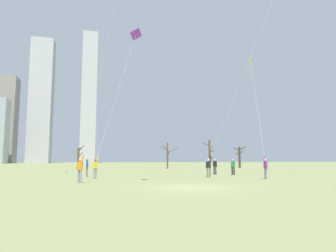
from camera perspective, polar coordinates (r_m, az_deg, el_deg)
The scene contains 16 objects.
ground_plane at distance 17.13m, azimuth 4.57°, elevation -11.53°, with size 400.00×400.00×0.00m, color #848E56.
kite_flyer_midfield_right_orange at distance 26.64m, azimuth 10.65°, elevation -0.10°, with size 6.78×4.90×19.51m.
kite_flyer_foreground_left_white at distance 19.85m, azimuth -14.13°, elevation 2.89°, with size 4.00×7.57×19.33m.
kite_flyer_far_back_purple at distance 26.55m, azimuth -11.64°, elevation -0.93°, with size 4.58×5.16×15.25m.
kite_flyer_midfield_left_yellow at distance 27.63m, azimuth 17.37°, elevation -2.53°, with size 5.00×10.77×14.04m.
bystander_far_off_by_trees at distance 32.27m, azimuth 8.90°, elevation -7.49°, with size 0.35×0.45×1.62m.
bystander_watching_nearby at distance 31.85m, azimuth 12.24°, elevation -7.44°, with size 0.35×0.45×1.62m.
bystander_strolling_midfield at distance 28.25m, azimuth -15.13°, elevation -7.50°, with size 0.22×0.51×1.62m.
distant_kite_drifting_right_green at distance 33.39m, azimuth -13.39°, elevation 19.98°, with size 0.62×3.11×19.04m.
bare_tree_left_of_center at distance 60.25m, azimuth 7.90°, elevation -5.06°, with size 2.24×3.07×5.47m.
bare_tree_leftmost at distance 54.39m, azimuth -16.63°, elevation -5.70°, with size 1.14×1.94×4.00m.
bare_tree_far_right_edge at distance 54.13m, azimuth -0.06°, elevation -5.41°, with size 3.00×2.63×4.63m.
bare_tree_right_of_center at distance 60.73m, azimuth 13.45°, elevation -5.58°, with size 2.63×1.66×4.26m.
skyline_squat_block at distance 159.87m, azimuth -14.72°, elevation 5.21°, with size 7.48×11.92×66.67m.
skyline_mid_tower_left at distance 166.61m, azimuth -22.94°, elevation 4.48°, with size 10.82×9.73×63.48m.
skyline_short_annex at distance 170.01m, azimuth -28.04°, elevation 1.07°, with size 7.21×9.50×43.26m.
Camera 1 is at (-5.09, -16.29, 1.51)m, focal length 32.08 mm.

